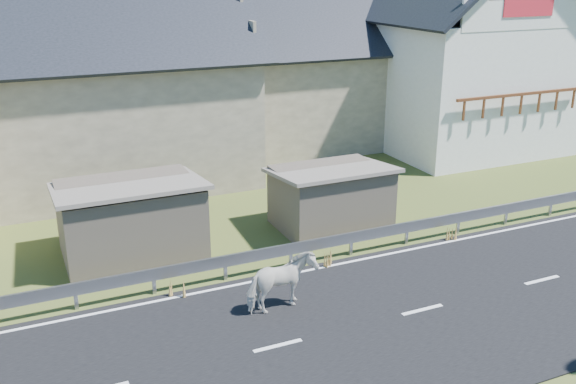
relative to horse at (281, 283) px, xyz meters
name	(u,v)px	position (x,y,z in m)	size (l,w,h in m)	color
ground	(278,347)	(-0.75, -1.49, -0.79)	(160.00, 160.00, 0.00)	#344317
road	(278,347)	(-0.75, -1.49, -0.77)	(60.00, 7.00, 0.04)	black
lane_markings	(278,346)	(-0.75, -1.49, -0.75)	(60.00, 6.60, 0.01)	silver
guardrail	(225,262)	(-0.75, 2.19, -0.23)	(28.10, 0.09, 0.75)	#93969B
shed_left	(131,220)	(-2.75, 5.01, 0.31)	(4.30, 3.30, 2.40)	brown
shed_right	(331,198)	(3.75, 4.51, 0.21)	(3.80, 2.90, 2.20)	brown
house_stone_a	(107,63)	(-1.75, 13.51, 3.84)	(10.80, 9.80, 8.90)	tan
house_stone_b	(309,54)	(8.25, 15.51, 3.44)	(9.80, 8.80, 8.10)	tan
house_white	(448,37)	(14.25, 12.51, 4.27)	(8.80, 10.80, 9.70)	white
mountain	(39,74)	(4.25, 178.51, -20.79)	(440.00, 280.00, 260.00)	#263F11
horse	(281,283)	(0.00, 0.00, 0.00)	(1.78, 0.81, 1.51)	silver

